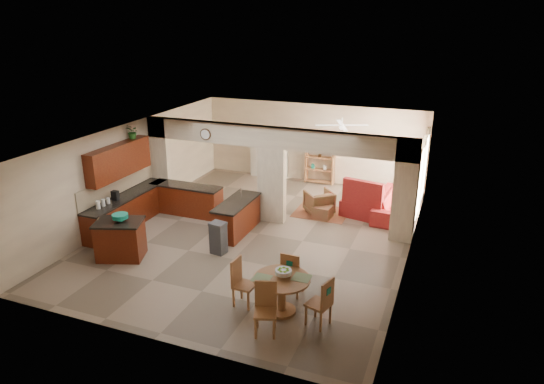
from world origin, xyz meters
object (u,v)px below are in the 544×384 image
at_px(kitchen_island, 120,239).
at_px(armchair, 319,202).
at_px(sofa, 395,204).
at_px(dining_table, 282,290).

xyz_separation_m(kitchen_island, armchair, (3.77, 4.57, -0.14)).
bearing_deg(kitchen_island, sofa, 21.80).
bearing_deg(kitchen_island, dining_table, -29.52).
height_order(kitchen_island, sofa, kitchen_island).
bearing_deg(armchair, kitchen_island, 8.95).
height_order(sofa, armchair, armchair).
distance_m(kitchen_island, dining_table, 4.60).
height_order(dining_table, sofa, dining_table).
xyz_separation_m(kitchen_island, sofa, (5.93, 5.25, -0.14)).
distance_m(sofa, armchair, 2.27).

